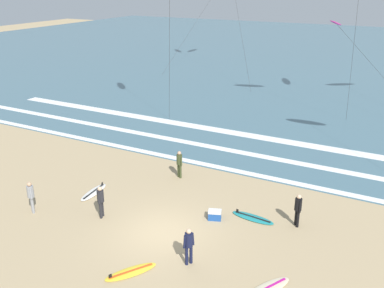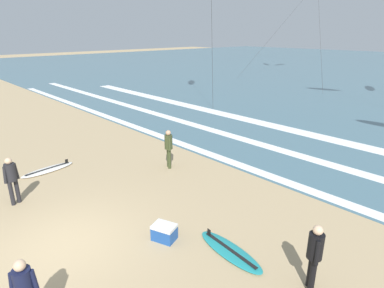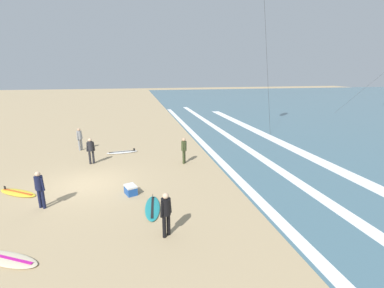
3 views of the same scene
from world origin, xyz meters
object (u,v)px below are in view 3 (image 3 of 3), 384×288
at_px(surfer_background_far, 166,211).
at_px(surfer_left_far, 40,186).
at_px(surfboard_left_pile, 122,152).
at_px(surfer_foreground_main, 184,148).
at_px(surfboard_foreground_flat, 18,193).
at_px(surfboard_near_water, 8,259).
at_px(surfer_right_near, 80,137).
at_px(surfboard_right_spare, 152,208).
at_px(surfer_mid_group, 91,149).
at_px(cooler_box, 131,190).

height_order(surfer_background_far, surfer_left_far, same).
bearing_deg(surfboard_left_pile, surfer_foreground_main, 50.92).
xyz_separation_m(surfer_left_far, surfboard_foreground_flat, (-1.70, -1.55, -0.91)).
relative_size(surfboard_left_pile, surfboard_near_water, 1.01).
bearing_deg(surfer_foreground_main, surfer_right_near, -123.12).
height_order(surfboard_right_spare, surfboard_near_water, same).
xyz_separation_m(surfer_mid_group, surfboard_left_pile, (-1.95, 1.72, -0.91)).
height_order(surfer_mid_group, surfboard_right_spare, surfer_mid_group).
height_order(surfer_mid_group, surfboard_foreground_flat, surfer_mid_group).
height_order(surfer_left_far, cooler_box, surfer_left_far).
distance_m(surfer_foreground_main, surfboard_right_spare, 5.82).
bearing_deg(surfboard_foreground_flat, surfer_background_far, 53.14).
bearing_deg(surfer_background_far, surfboard_left_pile, -170.06).
bearing_deg(surfboard_foreground_flat, cooler_box, 77.01).
distance_m(surfer_foreground_main, surfboard_foreground_flat, 8.71).
height_order(surfboard_left_pile, surfboard_right_spare, same).
distance_m(surfer_left_far, surfboard_right_spare, 4.64).
bearing_deg(cooler_box, surfer_foreground_main, 139.23).
height_order(surfer_background_far, surfboard_near_water, surfer_background_far).
height_order(surfer_right_near, cooler_box, surfer_right_near).
bearing_deg(surfboard_right_spare, surfboard_near_water, -63.58).
bearing_deg(surfer_background_far, surfer_foreground_main, 164.74).
xyz_separation_m(surfer_background_far, surfboard_foreground_flat, (-4.73, -6.31, -0.91)).
bearing_deg(surfboard_left_pile, surfer_right_near, -113.98).
xyz_separation_m(surfer_background_far, surfer_left_far, (-3.03, -4.76, 0.00)).
distance_m(surfboard_foreground_flat, cooler_box, 5.25).
distance_m(surfer_left_far, surfer_foreground_main, 7.95).
bearing_deg(surfboard_left_pile, surfer_left_far, -22.08).
bearing_deg(surfboard_left_pile, surfboard_near_water, -15.72).
distance_m(surfer_background_far, surfboard_near_water, 4.87).
bearing_deg(surfer_mid_group, surfer_left_far, -12.99).
relative_size(surfboard_right_spare, surfboard_foreground_flat, 1.03).
xyz_separation_m(surfer_foreground_main, surfboard_foreground_flat, (2.51, -8.29, -0.91)).
relative_size(surfer_right_near, surfer_foreground_main, 1.00).
distance_m(surfboard_left_pile, surfboard_near_water, 10.95).
height_order(surfer_mid_group, surfer_left_far, same).
bearing_deg(cooler_box, surfer_right_near, -156.41).
bearing_deg(surfboard_left_pile, cooler_box, 5.11).
bearing_deg(surfboard_right_spare, surfer_right_near, -155.53).
xyz_separation_m(surfer_mid_group, surfboard_right_spare, (6.39, 3.19, -0.91)).
xyz_separation_m(surfer_right_near, cooler_box, (8.06, 3.52, -0.74)).
height_order(surfboard_right_spare, cooler_box, cooler_box).
bearing_deg(surfer_foreground_main, surfboard_near_water, -42.12).
distance_m(surfer_mid_group, cooler_box, 5.40).
relative_size(surfer_mid_group, surfer_right_near, 1.00).
bearing_deg(surfboard_near_water, surfboard_left_pile, 164.28).
bearing_deg(surfboard_near_water, surfer_mid_group, 171.77).
relative_size(surfer_background_far, surfboard_near_water, 0.75).
height_order(surfer_background_far, cooler_box, surfer_background_far).
distance_m(surfer_mid_group, surfer_foreground_main, 5.62).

